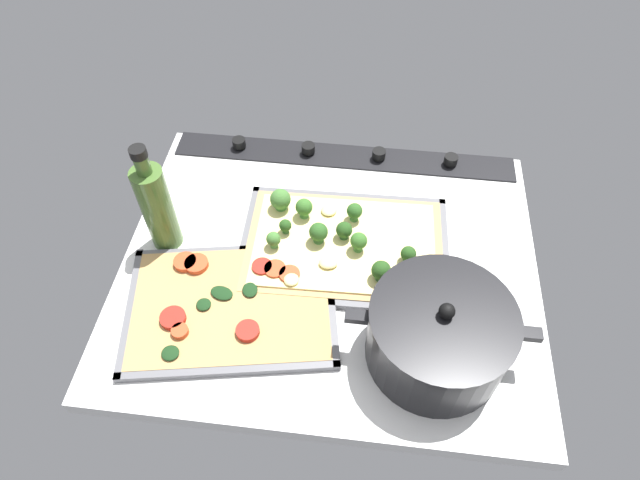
{
  "coord_description": "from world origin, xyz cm",
  "views": [
    {
      "loc": [
        -5.19,
        58.37,
        80.11
      ],
      "look_at": [
        1.65,
        0.35,
        6.62
      ],
      "focal_mm": 30.73,
      "sensor_mm": 36.0,
      "label": 1
    }
  ],
  "objects_px": {
    "broccoli_pizza": "(340,241)",
    "veggie_pizza_back": "(230,302)",
    "baking_tray_back": "(232,307)",
    "baking_tray_front": "(344,248)",
    "cooking_pot": "(439,335)",
    "oil_bottle": "(157,206)"
  },
  "relations": [
    {
      "from": "broccoli_pizza",
      "to": "veggie_pizza_back",
      "type": "height_order",
      "value": "broccoli_pizza"
    },
    {
      "from": "cooking_pot",
      "to": "broccoli_pizza",
      "type": "bearing_deg",
      "value": -49.36
    },
    {
      "from": "broccoli_pizza",
      "to": "oil_bottle",
      "type": "distance_m",
      "value": 0.33
    },
    {
      "from": "broccoli_pizza",
      "to": "baking_tray_back",
      "type": "height_order",
      "value": "broccoli_pizza"
    },
    {
      "from": "baking_tray_front",
      "to": "veggie_pizza_back",
      "type": "xyz_separation_m",
      "value": [
        0.18,
        0.14,
        0.01
      ]
    },
    {
      "from": "baking_tray_back",
      "to": "oil_bottle",
      "type": "relative_size",
      "value": 1.71
    },
    {
      "from": "baking_tray_front",
      "to": "veggie_pizza_back",
      "type": "distance_m",
      "value": 0.23
    },
    {
      "from": "baking_tray_front",
      "to": "broccoli_pizza",
      "type": "relative_size",
      "value": 1.07
    },
    {
      "from": "baking_tray_front",
      "to": "veggie_pizza_back",
      "type": "relative_size",
      "value": 1.07
    },
    {
      "from": "baking_tray_back",
      "to": "veggie_pizza_back",
      "type": "distance_m",
      "value": 0.01
    },
    {
      "from": "veggie_pizza_back",
      "to": "cooking_pot",
      "type": "bearing_deg",
      "value": 171.87
    },
    {
      "from": "veggie_pizza_back",
      "to": "broccoli_pizza",
      "type": "bearing_deg",
      "value": -139.72
    },
    {
      "from": "cooking_pot",
      "to": "oil_bottle",
      "type": "bearing_deg",
      "value": -19.74
    },
    {
      "from": "baking_tray_front",
      "to": "oil_bottle",
      "type": "distance_m",
      "value": 0.34
    },
    {
      "from": "broccoli_pizza",
      "to": "baking_tray_back",
      "type": "distance_m",
      "value": 0.23
    },
    {
      "from": "broccoli_pizza",
      "to": "cooking_pot",
      "type": "height_order",
      "value": "cooking_pot"
    },
    {
      "from": "broccoli_pizza",
      "to": "veggie_pizza_back",
      "type": "bearing_deg",
      "value": 40.28
    },
    {
      "from": "baking_tray_front",
      "to": "baking_tray_back",
      "type": "xyz_separation_m",
      "value": [
        0.18,
        0.15,
        0.0
      ]
    },
    {
      "from": "broccoli_pizza",
      "to": "cooking_pot",
      "type": "distance_m",
      "value": 0.26
    },
    {
      "from": "baking_tray_front",
      "to": "cooking_pot",
      "type": "xyz_separation_m",
      "value": [
        -0.16,
        0.19,
        0.06
      ]
    },
    {
      "from": "oil_bottle",
      "to": "cooking_pot",
      "type": "bearing_deg",
      "value": 160.26
    },
    {
      "from": "baking_tray_front",
      "to": "broccoli_pizza",
      "type": "height_order",
      "value": "broccoli_pizza"
    }
  ]
}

